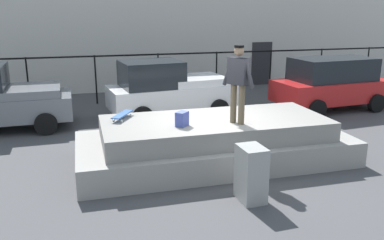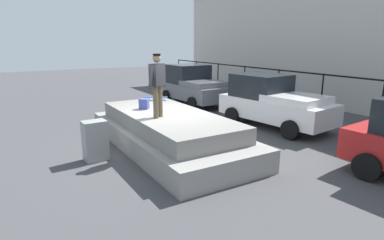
{
  "view_description": "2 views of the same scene",
  "coord_description": "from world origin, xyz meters",
  "px_view_note": "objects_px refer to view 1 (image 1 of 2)",
  "views": [
    {
      "loc": [
        -2.96,
        -8.61,
        3.53
      ],
      "look_at": [
        -0.26,
        1.17,
        0.75
      ],
      "focal_mm": 38.2,
      "sensor_mm": 36.0,
      "label": 1
    },
    {
      "loc": [
        8.25,
        -4.03,
        3.08
      ],
      "look_at": [
        -0.5,
        1.23,
        0.57
      ],
      "focal_mm": 29.96,
      "sensor_mm": 36.0,
      "label": 2
    }
  ],
  "objects_px": {
    "car_white_pickup_mid": "(169,89)",
    "skateboarder": "(238,79)",
    "utility_box": "(251,174)",
    "car_red_hatchback_far": "(331,83)",
    "skateboard": "(122,115)",
    "backpack": "(182,119)"
  },
  "relations": [
    {
      "from": "backpack",
      "to": "skateboarder",
      "type": "bearing_deg",
      "value": 128.99
    },
    {
      "from": "skateboarder",
      "to": "car_red_hatchback_far",
      "type": "bearing_deg",
      "value": 39.03
    },
    {
      "from": "car_red_hatchback_far",
      "to": "utility_box",
      "type": "bearing_deg",
      "value": -133.44
    },
    {
      "from": "skateboard",
      "to": "utility_box",
      "type": "bearing_deg",
      "value": -52.87
    },
    {
      "from": "backpack",
      "to": "utility_box",
      "type": "distance_m",
      "value": 2.1
    },
    {
      "from": "skateboarder",
      "to": "car_red_hatchback_far",
      "type": "relative_size",
      "value": 0.41
    },
    {
      "from": "skateboard",
      "to": "car_white_pickup_mid",
      "type": "bearing_deg",
      "value": 63.12
    },
    {
      "from": "skateboard",
      "to": "utility_box",
      "type": "distance_m",
      "value": 3.49
    },
    {
      "from": "skateboard",
      "to": "car_white_pickup_mid",
      "type": "xyz_separation_m",
      "value": [
        1.94,
        3.82,
        -0.21
      ]
    },
    {
      "from": "utility_box",
      "to": "skateboard",
      "type": "bearing_deg",
      "value": 124.42
    },
    {
      "from": "skateboard",
      "to": "car_white_pickup_mid",
      "type": "height_order",
      "value": "car_white_pickup_mid"
    },
    {
      "from": "skateboarder",
      "to": "utility_box",
      "type": "distance_m",
      "value": 2.29
    },
    {
      "from": "skateboarder",
      "to": "car_white_pickup_mid",
      "type": "relative_size",
      "value": 0.39
    },
    {
      "from": "car_white_pickup_mid",
      "to": "car_red_hatchback_far",
      "type": "bearing_deg",
      "value": -5.81
    },
    {
      "from": "skateboarder",
      "to": "car_white_pickup_mid",
      "type": "height_order",
      "value": "skateboarder"
    },
    {
      "from": "car_white_pickup_mid",
      "to": "car_red_hatchback_far",
      "type": "distance_m",
      "value": 5.83
    },
    {
      "from": "car_white_pickup_mid",
      "to": "car_red_hatchback_far",
      "type": "height_order",
      "value": "car_white_pickup_mid"
    },
    {
      "from": "car_white_pickup_mid",
      "to": "skateboarder",
      "type": "bearing_deg",
      "value": -84.08
    },
    {
      "from": "skateboarder",
      "to": "utility_box",
      "type": "bearing_deg",
      "value": -102.2
    },
    {
      "from": "skateboard",
      "to": "car_red_hatchback_far",
      "type": "distance_m",
      "value": 8.38
    },
    {
      "from": "backpack",
      "to": "car_red_hatchback_far",
      "type": "bearing_deg",
      "value": 166.43
    },
    {
      "from": "skateboard",
      "to": "car_white_pickup_mid",
      "type": "distance_m",
      "value": 4.28
    }
  ]
}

